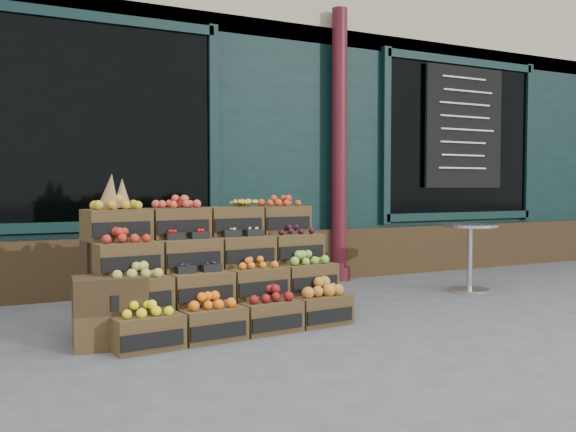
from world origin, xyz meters
name	(u,v)px	position (x,y,z in m)	size (l,w,h in m)	color
ground	(349,322)	(0.00, 0.00, 0.00)	(60.00, 60.00, 0.00)	#4D4D4F
shop_facade	(163,102)	(0.00, 5.11, 2.40)	(12.00, 6.24, 4.80)	black
crate_display	(215,279)	(-1.02, 0.39, 0.37)	(2.02, 1.11, 1.22)	#46331B
spare_crates	(110,312)	(-1.92, 0.11, 0.25)	(0.53, 0.40, 0.49)	#46331B
bistro_table	(470,250)	(1.98, 0.70, 0.45)	(0.57, 0.57, 0.72)	silver
shopkeeper	(129,203)	(-1.12, 2.75, 0.93)	(0.68, 0.45, 1.87)	#1D6629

